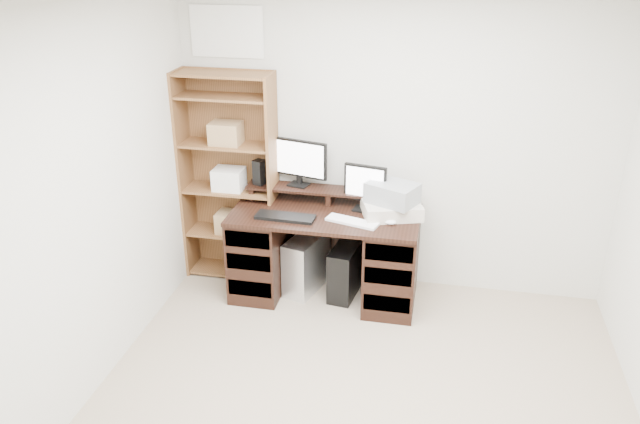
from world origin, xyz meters
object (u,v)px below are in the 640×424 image
(monitor_wide, at_px, (299,160))
(printer, at_px, (391,209))
(monitor_small, at_px, (365,186))
(tower_black, at_px, (346,270))
(desk, at_px, (325,253))
(bookshelf, at_px, (230,176))
(tower_silver, at_px, (306,263))

(monitor_wide, distance_m, printer, 0.86)
(monitor_small, relative_size, tower_black, 0.81)
(monitor_wide, bearing_deg, tower_black, -12.29)
(desk, bearing_deg, monitor_small, 22.95)
(bookshelf, bearing_deg, monitor_wide, 3.78)
(monitor_wide, distance_m, tower_black, 0.99)
(desk, bearing_deg, printer, 6.26)
(printer, bearing_deg, monitor_small, 145.13)
(desk, xyz_separation_m, printer, (0.52, 0.06, 0.42))
(monitor_wide, bearing_deg, desk, -29.14)
(desk, height_order, monitor_small, monitor_small)
(tower_silver, bearing_deg, desk, -3.28)
(tower_black, bearing_deg, tower_silver, -175.86)
(desk, xyz_separation_m, monitor_wide, (-0.27, 0.25, 0.70))
(tower_silver, bearing_deg, monitor_small, 23.60)
(printer, bearing_deg, desk, 168.32)
(tower_black, height_order, bookshelf, bookshelf)
(tower_black, relative_size, bookshelf, 0.26)
(printer, xyz_separation_m, tower_silver, (-0.69, 0.00, -0.56))
(printer, height_order, tower_silver, printer)
(printer, height_order, tower_black, printer)
(printer, relative_size, bookshelf, 0.25)
(tower_black, distance_m, bookshelf, 1.26)
(monitor_wide, xyz_separation_m, tower_black, (0.44, -0.21, -0.87))
(monitor_wide, bearing_deg, bookshelf, -162.31)
(monitor_small, relative_size, bookshelf, 0.21)
(desk, xyz_separation_m, monitor_small, (0.30, 0.13, 0.57))
(desk, distance_m, monitor_wide, 0.79)
(monitor_wide, relative_size, bookshelf, 0.27)
(monitor_small, bearing_deg, tower_black, -134.97)
(monitor_wide, bearing_deg, monitor_small, 1.26)
(monitor_small, distance_m, bookshelf, 1.16)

